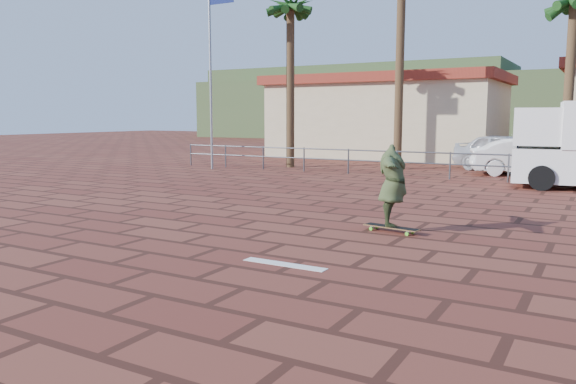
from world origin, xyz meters
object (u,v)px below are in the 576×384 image
at_px(longboard, 392,227).
at_px(skateboarder, 393,186).
at_px(car_silver, 508,153).
at_px(car_white, 528,158).

distance_m(longboard, skateboarder, 0.83).
xyz_separation_m(longboard, car_silver, (0.06, 14.03, 0.70)).
bearing_deg(skateboarder, car_white, -27.06).
xyz_separation_m(skateboarder, car_white, (0.97, 12.86, -0.23)).
bearing_deg(longboard, car_silver, 99.09).
height_order(skateboarder, car_white, skateboarder).
bearing_deg(car_silver, car_white, -114.02).
relative_size(skateboarder, car_silver, 0.43).
relative_size(car_silver, car_white, 1.09).
height_order(longboard, car_white, car_white).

